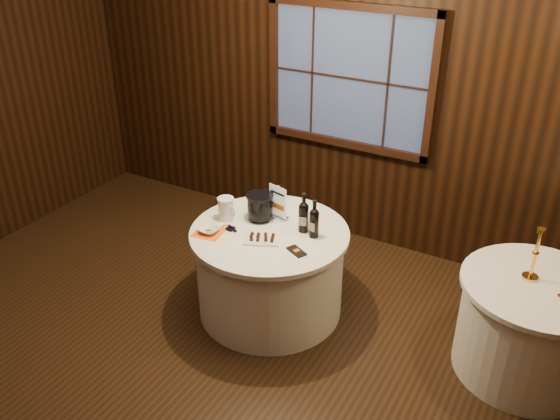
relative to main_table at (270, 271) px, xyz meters
The scene contains 15 objects.
ground 1.07m from the main_table, 90.00° to the right, with size 6.00×6.00×0.00m, color black.
back_wall 1.88m from the main_table, 90.00° to the left, with size 6.00×0.10×3.00m.
main_table is the anchor object (origin of this frame).
side_table 2.02m from the main_table, ahead, with size 1.08×1.08×0.77m.
sign_stand 0.53m from the main_table, 100.98° to the left, with size 0.18×0.13×0.30m.
port_bottle_left 0.59m from the main_table, 29.83° to the left, with size 0.08×0.09×0.34m.
port_bottle_right 0.63m from the main_table, 16.32° to the left, with size 0.08×0.08×0.32m.
ice_bucket 0.55m from the main_table, 141.77° to the left, with size 0.22×0.22×0.23m.
chocolate_plate 0.43m from the main_table, 82.16° to the right, with size 0.33×0.28×0.04m.
chocolate_box 0.54m from the main_table, 26.57° to the right, with size 0.16×0.08×0.01m, color black.
grape_bunch 0.50m from the main_table, 153.58° to the right, with size 0.17×0.08×0.04m.
glass_pitcher 0.63m from the main_table, behind, with size 0.18×0.14×0.20m.
orange_napkin 0.61m from the main_table, 147.81° to the right, with size 0.22×0.22×0.00m, color orange.
cracker_bowl 0.63m from the main_table, 147.81° to the right, with size 0.16×0.16×0.04m, color white.
brass_candlestick 2.02m from the main_table, ahead, with size 0.11×0.11×0.40m.
Camera 1 is at (2.08, -2.50, 3.17)m, focal length 38.00 mm.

